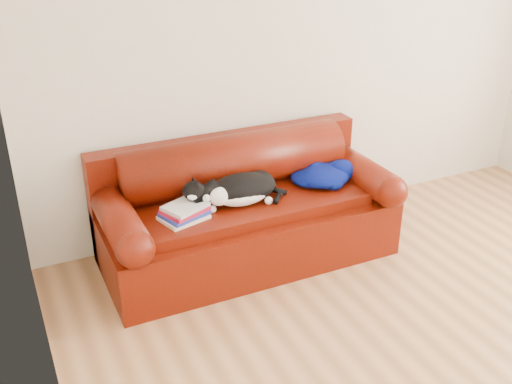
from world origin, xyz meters
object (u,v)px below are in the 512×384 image
blanket (324,174)px  sofa_base (248,229)px  cat (241,190)px  book_stack (185,212)px

blanket → sofa_base: bearing=179.0°
blanket → cat: bearing=-175.3°
sofa_base → book_stack: bearing=-166.9°
cat → sofa_base: bearing=34.9°
sofa_base → blanket: bearing=-1.0°
cat → blanket: bearing=-2.4°
sofa_base → cat: size_ratio=2.83×
cat → blanket: (0.71, 0.06, -0.03)m
book_stack → cat: 0.44m
book_stack → blanket: blanket is taller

